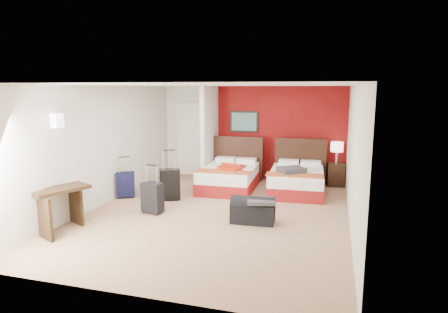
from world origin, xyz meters
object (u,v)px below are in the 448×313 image
(bed_left, at_px, (229,178))
(suitcase_charcoal, at_px, (152,199))
(table_lamp, at_px, (337,153))
(suitcase_navy, at_px, (126,186))
(red_suitcase_open, at_px, (232,167))
(nightstand, at_px, (336,175))
(bed_right, at_px, (297,182))
(desk, at_px, (61,210))
(suitcase_black, at_px, (170,185))
(duffel_bag, at_px, (253,212))

(bed_left, bearing_deg, suitcase_charcoal, -115.53)
(table_lamp, distance_m, suitcase_navy, 5.20)
(bed_left, distance_m, red_suitcase_open, 0.34)
(nightstand, bearing_deg, bed_right, -140.60)
(nightstand, bearing_deg, table_lamp, 0.00)
(nightstand, xyz_separation_m, table_lamp, (0.00, 0.00, 0.56))
(nightstand, distance_m, table_lamp, 0.56)
(table_lamp, bearing_deg, red_suitcase_open, -154.15)
(suitcase_navy, bearing_deg, nightstand, -2.44)
(red_suitcase_open, bearing_deg, desk, -105.46)
(bed_left, relative_size, suitcase_navy, 3.24)
(red_suitcase_open, bearing_deg, suitcase_charcoal, -100.37)
(red_suitcase_open, bearing_deg, suitcase_black, -117.33)
(suitcase_charcoal, height_order, desk, desk)
(nightstand, xyz_separation_m, duffel_bag, (-1.46, -3.26, -0.09))
(bed_right, bearing_deg, desk, -137.77)
(duffel_bag, relative_size, desk, 0.85)
(bed_right, height_order, duffel_bag, bed_right)
(nightstand, height_order, suitcase_navy, nightstand)
(bed_right, relative_size, suitcase_charcoal, 3.01)
(suitcase_black, height_order, duffel_bag, suitcase_black)
(bed_right, bearing_deg, suitcase_black, -155.17)
(table_lamp, relative_size, suitcase_navy, 0.99)
(suitcase_navy, bearing_deg, desk, -119.78)
(suitcase_navy, distance_m, duffel_bag, 3.21)
(red_suitcase_open, relative_size, duffel_bag, 0.90)
(duffel_bag, height_order, desk, desk)
(suitcase_charcoal, bearing_deg, desk, -118.47)
(table_lamp, height_order, suitcase_navy, table_lamp)
(table_lamp, bearing_deg, suitcase_navy, -151.98)
(suitcase_charcoal, bearing_deg, table_lamp, 53.75)
(nightstand, bearing_deg, desk, -142.26)
(bed_right, xyz_separation_m, suitcase_charcoal, (-2.59, -2.33, 0.03))
(bed_left, bearing_deg, suitcase_black, -130.65)
(suitcase_black, bearing_deg, table_lamp, 8.40)
(suitcase_navy, bearing_deg, table_lamp, -2.44)
(bed_left, height_order, bed_right, bed_left)
(bed_left, height_order, suitcase_navy, suitcase_navy)
(red_suitcase_open, distance_m, suitcase_charcoal, 2.38)
(table_lamp, bearing_deg, duffel_bag, -114.09)
(suitcase_navy, relative_size, duffel_bag, 0.70)
(red_suitcase_open, bearing_deg, suitcase_navy, -133.43)
(bed_left, height_order, duffel_bag, bed_left)
(table_lamp, relative_size, suitcase_charcoal, 0.93)
(bed_right, relative_size, duffel_bag, 2.23)
(red_suitcase_open, distance_m, suitcase_black, 1.62)
(bed_left, relative_size, suitcase_charcoal, 3.04)
(suitcase_navy, distance_m, desk, 2.18)
(table_lamp, xyz_separation_m, desk, (-4.53, -4.61, -0.46))
(duffel_bag, bearing_deg, suitcase_navy, 162.05)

